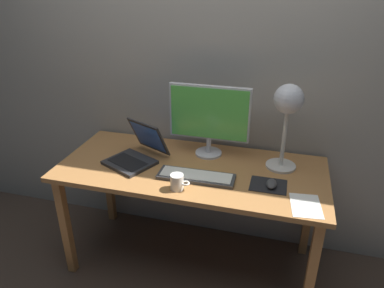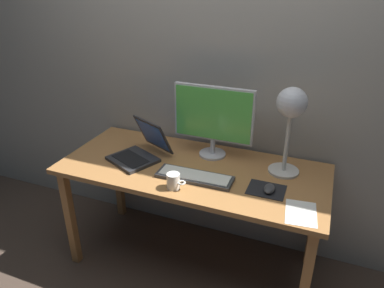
{
  "view_description": "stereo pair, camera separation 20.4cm",
  "coord_description": "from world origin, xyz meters",
  "px_view_note": "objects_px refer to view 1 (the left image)",
  "views": [
    {
      "loc": [
        0.5,
        -1.82,
        1.81
      ],
      "look_at": [
        0.02,
        -0.05,
        0.92
      ],
      "focal_mm": 33.59,
      "sensor_mm": 36.0,
      "label": 1
    },
    {
      "loc": [
        0.7,
        -1.76,
        1.81
      ],
      "look_at": [
        0.02,
        -0.05,
        0.92
      ],
      "focal_mm": 33.59,
      "sensor_mm": 36.0,
      "label": 2
    }
  ],
  "objects_px": {
    "keyboard_main": "(196,176)",
    "mouse": "(271,184)",
    "desk_lamp": "(288,107)",
    "coffee_mug": "(177,182)",
    "laptop": "(139,150)",
    "monitor": "(209,116)"
  },
  "relations": [
    {
      "from": "keyboard_main",
      "to": "mouse",
      "type": "height_order",
      "value": "mouse"
    },
    {
      "from": "desk_lamp",
      "to": "mouse",
      "type": "distance_m",
      "value": 0.44
    },
    {
      "from": "coffee_mug",
      "to": "laptop",
      "type": "bearing_deg",
      "value": 141.95
    },
    {
      "from": "desk_lamp",
      "to": "mouse",
      "type": "height_order",
      "value": "desk_lamp"
    },
    {
      "from": "laptop",
      "to": "coffee_mug",
      "type": "relative_size",
      "value": 3.89
    },
    {
      "from": "mouse",
      "to": "coffee_mug",
      "type": "distance_m",
      "value": 0.51
    },
    {
      "from": "monitor",
      "to": "mouse",
      "type": "relative_size",
      "value": 5.24
    },
    {
      "from": "desk_lamp",
      "to": "keyboard_main",
      "type": "bearing_deg",
      "value": -150.24
    },
    {
      "from": "monitor",
      "to": "mouse",
      "type": "distance_m",
      "value": 0.57
    },
    {
      "from": "desk_lamp",
      "to": "monitor",
      "type": "bearing_deg",
      "value": 173.88
    },
    {
      "from": "coffee_mug",
      "to": "keyboard_main",
      "type": "bearing_deg",
      "value": 62.67
    },
    {
      "from": "keyboard_main",
      "to": "laptop",
      "type": "bearing_deg",
      "value": 162.57
    },
    {
      "from": "keyboard_main",
      "to": "mouse",
      "type": "xyz_separation_m",
      "value": [
        0.42,
        0.02,
        0.01
      ]
    },
    {
      "from": "mouse",
      "to": "coffee_mug",
      "type": "relative_size",
      "value": 0.89
    },
    {
      "from": "monitor",
      "to": "mouse",
      "type": "height_order",
      "value": "monitor"
    },
    {
      "from": "monitor",
      "to": "keyboard_main",
      "type": "relative_size",
      "value": 1.14
    },
    {
      "from": "monitor",
      "to": "keyboard_main",
      "type": "xyz_separation_m",
      "value": [
        -0.0,
        -0.31,
        -0.25
      ]
    },
    {
      "from": "laptop",
      "to": "monitor",
      "type": "bearing_deg",
      "value": 24.61
    },
    {
      "from": "laptop",
      "to": "desk_lamp",
      "type": "bearing_deg",
      "value": 8.95
    },
    {
      "from": "laptop",
      "to": "coffee_mug",
      "type": "bearing_deg",
      "value": -38.05
    },
    {
      "from": "keyboard_main",
      "to": "coffee_mug",
      "type": "height_order",
      "value": "coffee_mug"
    },
    {
      "from": "keyboard_main",
      "to": "coffee_mug",
      "type": "bearing_deg",
      "value": -117.33
    }
  ]
}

